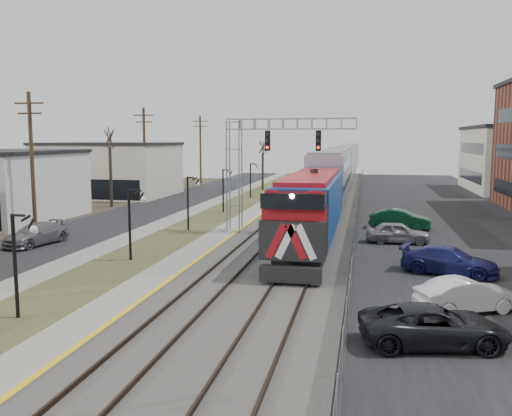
# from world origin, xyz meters

# --- Properties ---
(street_west) EXTENTS (7.00, 120.00, 0.04)m
(street_west) POSITION_xyz_m (-11.50, 35.00, 0.02)
(street_west) COLOR black
(street_west) RESTS_ON ground
(sidewalk) EXTENTS (2.00, 120.00, 0.08)m
(sidewalk) POSITION_xyz_m (-7.00, 35.00, 0.04)
(sidewalk) COLOR gray
(sidewalk) RESTS_ON ground
(grass_median) EXTENTS (4.00, 120.00, 0.06)m
(grass_median) POSITION_xyz_m (-4.00, 35.00, 0.03)
(grass_median) COLOR #3D4524
(grass_median) RESTS_ON ground
(platform) EXTENTS (2.00, 120.00, 0.24)m
(platform) POSITION_xyz_m (-1.00, 35.00, 0.12)
(platform) COLOR gray
(platform) RESTS_ON ground
(ballast_bed) EXTENTS (8.00, 120.00, 0.20)m
(ballast_bed) POSITION_xyz_m (4.00, 35.00, 0.10)
(ballast_bed) COLOR #595651
(ballast_bed) RESTS_ON ground
(parking_lot) EXTENTS (16.00, 120.00, 0.04)m
(parking_lot) POSITION_xyz_m (16.00, 35.00, 0.02)
(parking_lot) COLOR black
(parking_lot) RESTS_ON ground
(platform_edge) EXTENTS (0.24, 120.00, 0.01)m
(platform_edge) POSITION_xyz_m (-0.12, 35.00, 0.24)
(platform_edge) COLOR gold
(platform_edge) RESTS_ON platform
(track_near) EXTENTS (1.58, 120.00, 0.15)m
(track_near) POSITION_xyz_m (2.00, 35.00, 0.28)
(track_near) COLOR #2D2119
(track_near) RESTS_ON ballast_bed
(track_far) EXTENTS (1.58, 120.00, 0.15)m
(track_far) POSITION_xyz_m (5.50, 35.00, 0.28)
(track_far) COLOR #2D2119
(track_far) RESTS_ON ballast_bed
(train) EXTENTS (3.00, 108.65, 5.33)m
(train) POSITION_xyz_m (5.50, 69.91, 2.94)
(train) COLOR #144CA8
(train) RESTS_ON ground
(signal_gantry) EXTENTS (9.00, 1.07, 8.15)m
(signal_gantry) POSITION_xyz_m (1.22, 27.99, 5.59)
(signal_gantry) COLOR gray
(signal_gantry) RESTS_ON ground
(lampposts) EXTENTS (0.14, 62.14, 4.00)m
(lampposts) POSITION_xyz_m (-4.00, 18.29, 2.00)
(lampposts) COLOR black
(lampposts) RESTS_ON ground
(utility_poles) EXTENTS (0.28, 80.28, 10.00)m
(utility_poles) POSITION_xyz_m (-14.50, 25.00, 5.00)
(utility_poles) COLOR #4C3823
(utility_poles) RESTS_ON ground
(fence) EXTENTS (0.04, 120.00, 1.60)m
(fence) POSITION_xyz_m (8.20, 35.00, 0.80)
(fence) COLOR gray
(fence) RESTS_ON ground
(bare_trees) EXTENTS (12.30, 42.30, 5.95)m
(bare_trees) POSITION_xyz_m (-12.66, 38.91, 2.70)
(bare_trees) COLOR #382D23
(bare_trees) RESTS_ON ground
(car_lot_b) EXTENTS (4.21, 2.89, 1.32)m
(car_lot_b) POSITION_xyz_m (12.68, 12.16, 0.66)
(car_lot_b) COLOR silver
(car_lot_b) RESTS_ON ground
(car_lot_c) EXTENTS (5.10, 3.03, 1.33)m
(car_lot_c) POSITION_xyz_m (10.99, 8.27, 0.66)
(car_lot_c) COLOR black
(car_lot_c) RESTS_ON ground
(car_lot_d) EXTENTS (5.03, 3.15, 1.36)m
(car_lot_d) POSITION_xyz_m (12.88, 18.25, 0.68)
(car_lot_d) COLOR navy
(car_lot_d) RESTS_ON ground
(car_lot_e) EXTENTS (4.07, 1.70, 1.38)m
(car_lot_e) POSITION_xyz_m (10.83, 26.06, 0.69)
(car_lot_e) COLOR gray
(car_lot_e) RESTS_ON ground
(car_lot_f) EXTENTS (4.64, 2.19, 1.47)m
(car_lot_f) POSITION_xyz_m (11.30, 31.79, 0.73)
(car_lot_f) COLOR #0C3F22
(car_lot_f) RESTS_ON ground
(car_street_b) EXTENTS (2.70, 4.94, 1.36)m
(car_street_b) POSITION_xyz_m (-11.75, 20.93, 0.68)
(car_street_b) COLOR slate
(car_street_b) RESTS_ON ground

